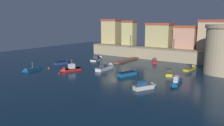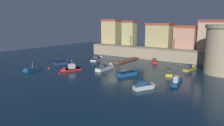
{
  "view_description": "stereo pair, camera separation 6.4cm",
  "coord_description": "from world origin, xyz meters",
  "px_view_note": "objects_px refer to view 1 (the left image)",
  "views": [
    {
      "loc": [
        28.49,
        -42.13,
        11.39
      ],
      "look_at": [
        0.0,
        -1.09,
        1.91
      ],
      "focal_mm": 34.53,
      "sensor_mm": 36.0,
      "label": 1
    },
    {
      "loc": [
        28.54,
        -42.09,
        11.39
      ],
      "look_at": [
        0.0,
        -1.09,
        1.91
      ],
      "focal_mm": 34.53,
      "sensor_mm": 36.0,
      "label": 2
    }
  ],
  "objects_px": {
    "quay_lamp_1": "(174,41)",
    "moored_boat_6": "(191,68)",
    "moored_boat_3": "(106,67)",
    "moored_boat_1": "(169,72)",
    "mooring_buoy_2": "(49,68)",
    "moored_boat_10": "(69,69)",
    "mooring_buoy_1": "(59,74)",
    "moored_boat_0": "(154,61)",
    "moored_boat_2": "(98,58)",
    "quay_lamp_0": "(130,38)",
    "moored_boat_8": "(146,86)",
    "mooring_buoy_0": "(119,63)",
    "moored_boat_9": "(29,70)",
    "moored_boat_4": "(176,83)",
    "moored_boat_5": "(63,63)",
    "fortress_tower": "(223,49)",
    "moored_boat_7": "(130,73)"
  },
  "relations": [
    {
      "from": "fortress_tower",
      "to": "moored_boat_1",
      "type": "relative_size",
      "value": 1.71
    },
    {
      "from": "moored_boat_10",
      "to": "mooring_buoy_0",
      "type": "distance_m",
      "value": 15.83
    },
    {
      "from": "fortress_tower",
      "to": "quay_lamp_0",
      "type": "bearing_deg",
      "value": 161.9
    },
    {
      "from": "moored_boat_4",
      "to": "moored_boat_8",
      "type": "bearing_deg",
      "value": -40.89
    },
    {
      "from": "moored_boat_8",
      "to": "moored_boat_5",
      "type": "bearing_deg",
      "value": 103.65
    },
    {
      "from": "moored_boat_8",
      "to": "moored_boat_9",
      "type": "bearing_deg",
      "value": 125.02
    },
    {
      "from": "mooring_buoy_1",
      "to": "moored_boat_4",
      "type": "bearing_deg",
      "value": 14.08
    },
    {
      "from": "moored_boat_3",
      "to": "moored_boat_10",
      "type": "xyz_separation_m",
      "value": [
        -5.95,
        -6.93,
        -0.05
      ]
    },
    {
      "from": "moored_boat_8",
      "to": "mooring_buoy_0",
      "type": "relative_size",
      "value": 7.1
    },
    {
      "from": "quay_lamp_1",
      "to": "moored_boat_6",
      "type": "distance_m",
      "value": 12.92
    },
    {
      "from": "moored_boat_6",
      "to": "mooring_buoy_1",
      "type": "distance_m",
      "value": 31.37
    },
    {
      "from": "quay_lamp_1",
      "to": "moored_boat_9",
      "type": "relative_size",
      "value": 0.6
    },
    {
      "from": "moored_boat_9",
      "to": "mooring_buoy_0",
      "type": "xyz_separation_m",
      "value": [
        11.81,
        20.68,
        -0.29
      ]
    },
    {
      "from": "mooring_buoy_1",
      "to": "moored_boat_1",
      "type": "bearing_deg",
      "value": 34.93
    },
    {
      "from": "moored_boat_1",
      "to": "mooring_buoy_1",
      "type": "height_order",
      "value": "moored_boat_1"
    },
    {
      "from": "quay_lamp_0",
      "to": "moored_boat_2",
      "type": "distance_m",
      "value": 13.24
    },
    {
      "from": "moored_boat_3",
      "to": "moored_boat_9",
      "type": "distance_m",
      "value": 18.25
    },
    {
      "from": "moored_boat_0",
      "to": "mooring_buoy_1",
      "type": "relative_size",
      "value": 8.59
    },
    {
      "from": "moored_boat_7",
      "to": "moored_boat_9",
      "type": "bearing_deg",
      "value": 134.74
    },
    {
      "from": "moored_boat_3",
      "to": "quay_lamp_1",
      "type": "bearing_deg",
      "value": -29.6
    },
    {
      "from": "moored_boat_10",
      "to": "moored_boat_8",
      "type": "bearing_deg",
      "value": 106.27
    },
    {
      "from": "moored_boat_6",
      "to": "quay_lamp_1",
      "type": "bearing_deg",
      "value": 46.62
    },
    {
      "from": "moored_boat_3",
      "to": "moored_boat_6",
      "type": "relative_size",
      "value": 1.29
    },
    {
      "from": "quay_lamp_0",
      "to": "moored_boat_3",
      "type": "distance_m",
      "value": 21.62
    },
    {
      "from": "quay_lamp_0",
      "to": "mooring_buoy_2",
      "type": "xyz_separation_m",
      "value": [
        -7.31,
        -27.92,
        -6.17
      ]
    },
    {
      "from": "mooring_buoy_0",
      "to": "quay_lamp_1",
      "type": "bearing_deg",
      "value": 46.62
    },
    {
      "from": "quay_lamp_0",
      "to": "moored_boat_0",
      "type": "xyz_separation_m",
      "value": [
        11.0,
        -5.09,
        -5.71
      ]
    },
    {
      "from": "quay_lamp_1",
      "to": "moored_boat_5",
      "type": "bearing_deg",
      "value": -137.13
    },
    {
      "from": "moored_boat_4",
      "to": "moored_boat_9",
      "type": "bearing_deg",
      "value": -82.09
    },
    {
      "from": "moored_boat_0",
      "to": "moored_boat_8",
      "type": "bearing_deg",
      "value": 174.82
    },
    {
      "from": "moored_boat_3",
      "to": "moored_boat_9",
      "type": "bearing_deg",
      "value": 128.93
    },
    {
      "from": "quay_lamp_1",
      "to": "moored_boat_3",
      "type": "height_order",
      "value": "quay_lamp_1"
    },
    {
      "from": "quay_lamp_0",
      "to": "moored_boat_6",
      "type": "relative_size",
      "value": 0.69
    },
    {
      "from": "fortress_tower",
      "to": "moored_boat_7",
      "type": "xyz_separation_m",
      "value": [
        -16.2,
        -12.71,
        -5.09
      ]
    },
    {
      "from": "fortress_tower",
      "to": "moored_boat_6",
      "type": "relative_size",
      "value": 1.94
    },
    {
      "from": "moored_boat_4",
      "to": "moored_boat_1",
      "type": "bearing_deg",
      "value": -159.9
    },
    {
      "from": "fortress_tower",
      "to": "moored_boat_9",
      "type": "bearing_deg",
      "value": -148.27
    },
    {
      "from": "moored_boat_2",
      "to": "mooring_buoy_0",
      "type": "relative_size",
      "value": 9.44
    },
    {
      "from": "moored_boat_2",
      "to": "moored_boat_8",
      "type": "height_order",
      "value": "moored_boat_2"
    },
    {
      "from": "moored_boat_0",
      "to": "moored_boat_6",
      "type": "distance_m",
      "value": 11.87
    },
    {
      "from": "quay_lamp_1",
      "to": "moored_boat_10",
      "type": "xyz_separation_m",
      "value": [
        -15.7,
        -27.19,
        -5.46
      ]
    },
    {
      "from": "moored_boat_1",
      "to": "moored_boat_4",
      "type": "bearing_deg",
      "value": -172.33
    },
    {
      "from": "moored_boat_0",
      "to": "mooring_buoy_2",
      "type": "bearing_deg",
      "value": 115.46
    },
    {
      "from": "mooring_buoy_0",
      "to": "quay_lamp_0",
      "type": "bearing_deg",
      "value": 105.91
    },
    {
      "from": "quay_lamp_0",
      "to": "quay_lamp_1",
      "type": "relative_size",
      "value": 1.13
    },
    {
      "from": "moored_boat_0",
      "to": "moored_boat_2",
      "type": "xyz_separation_m",
      "value": [
        -16.29,
        -5.58,
        -0.08
      ]
    },
    {
      "from": "quay_lamp_0",
      "to": "moored_boat_7",
      "type": "relative_size",
      "value": 0.67
    },
    {
      "from": "quay_lamp_1",
      "to": "moored_boat_3",
      "type": "relative_size",
      "value": 0.47
    },
    {
      "from": "quay_lamp_0",
      "to": "mooring_buoy_1",
      "type": "xyz_separation_m",
      "value": [
        -0.97,
        -30.13,
        -6.17
      ]
    },
    {
      "from": "moored_boat_1",
      "to": "mooring_buoy_2",
      "type": "height_order",
      "value": "moored_boat_1"
    }
  ]
}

